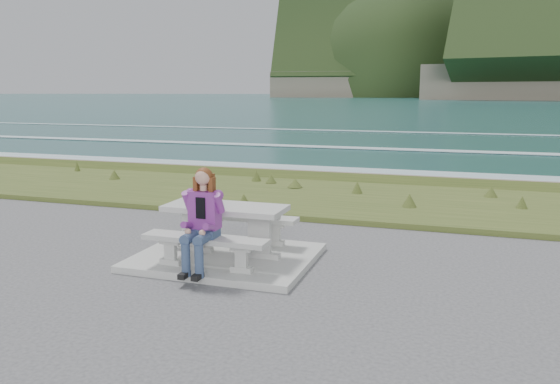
{
  "coord_description": "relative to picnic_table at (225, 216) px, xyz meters",
  "views": [
    {
      "loc": [
        3.25,
        -7.26,
        2.52
      ],
      "look_at": [
        0.46,
        1.2,
        0.87
      ],
      "focal_mm": 35.0,
      "sensor_mm": 36.0,
      "label": 1
    }
  ],
  "objects": [
    {
      "name": "shore_drop",
      "position": [
        -0.0,
        7.9,
        -0.68
      ],
      "size": [
        160.0,
        0.8,
        2.2
      ],
      "primitive_type": "cube",
      "color": "#685F4E",
      "rests_on": "ground"
    },
    {
      "name": "bench_seaward",
      "position": [
        0.0,
        0.7,
        -0.23
      ],
      "size": [
        1.8,
        0.35,
        0.45
      ],
      "color": "#A8A9A4",
      "rests_on": "concrete_slab"
    },
    {
      "name": "ocean",
      "position": [
        -0.0,
        25.09,
        -2.42
      ],
      "size": [
        1600.0,
        1600.0,
        0.09
      ],
      "color": "#1B4E4E",
      "rests_on": "ground"
    },
    {
      "name": "seated_woman",
      "position": [
        -0.0,
        -0.83,
        -0.06
      ],
      "size": [
        0.41,
        0.7,
        1.41
      ],
      "rotation": [
        0.0,
        0.0,
        0.01
      ],
      "color": "navy",
      "rests_on": "concrete_slab"
    },
    {
      "name": "picnic_table",
      "position": [
        0.0,
        0.0,
        0.0
      ],
      "size": [
        1.8,
        0.75,
        0.75
      ],
      "color": "#A8A9A4",
      "rests_on": "concrete_slab"
    },
    {
      "name": "grass_verge",
      "position": [
        -0.0,
        5.0,
        -0.68
      ],
      "size": [
        160.0,
        4.5,
        0.22
      ],
      "primitive_type": "cube",
      "color": "#374C1C",
      "rests_on": "ground"
    },
    {
      "name": "bench_landward",
      "position": [
        0.0,
        -0.7,
        -0.23
      ],
      "size": [
        1.8,
        0.35,
        0.45
      ],
      "color": "#A8A9A4",
      "rests_on": "concrete_slab"
    },
    {
      "name": "concrete_slab",
      "position": [
        -0.0,
        0.0,
        -0.63
      ],
      "size": [
        2.6,
        2.1,
        0.1
      ],
      "primitive_type": "cube",
      "color": "#A8A9A4",
      "rests_on": "ground"
    }
  ]
}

